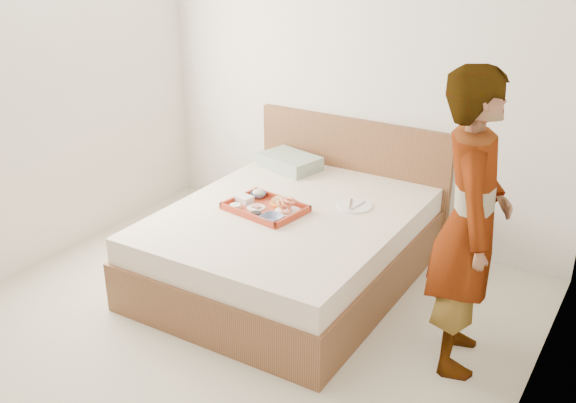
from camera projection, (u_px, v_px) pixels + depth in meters
The scene contains 17 objects.
ground at pixel (205, 348), 4.03m from camera, with size 3.50×4.00×0.01m, color beige.
wall_back at pixel (358, 74), 5.08m from camera, with size 3.50×0.01×2.60m, color silver.
wall_right at pixel (533, 217), 2.68m from camera, with size 0.01×4.00×2.60m, color silver.
bed at pixel (289, 245), 4.72m from camera, with size 1.65×2.00×0.53m, color brown.
headboard at pixel (351, 175), 5.39m from camera, with size 1.65×0.06×0.95m, color brown.
pillow at pixel (290, 162), 5.36m from camera, with size 0.46×0.32×0.11m, color #9CAC9E.
tray at pixel (265, 207), 4.61m from camera, with size 0.52×0.38×0.05m, color #AC3013.
prawn_plate at pixel (288, 211), 4.56m from camera, with size 0.18×0.18×0.01m, color white.
navy_bowl_big at pixel (272, 218), 4.42m from camera, with size 0.15×0.15×0.04m, color navy.
sauce_dish at pixel (256, 215), 4.48m from camera, with size 0.08×0.08×0.03m, color black.
meat_plate at pixel (256, 208), 4.61m from camera, with size 0.13×0.13×0.01m, color white.
bread_plate at pixel (279, 204), 4.68m from camera, with size 0.13×0.13×0.01m, color orange.
salad_bowl at pixel (258, 195), 4.79m from camera, with size 0.11×0.11×0.04m, color navy.
plastic_tub at pixel (245, 199), 4.70m from camera, with size 0.11×0.09×0.05m, color silver.
cheese_round at pixel (235, 206), 4.62m from camera, with size 0.08×0.08×0.03m, color white.
dinner_plate at pixel (354, 206), 4.67m from camera, with size 0.25×0.25×0.01m, color white.
person at pixel (470, 224), 3.61m from camera, with size 0.64×0.42×1.75m, color silver.
Camera 1 is at (2.17, -2.60, 2.42)m, focal length 41.45 mm.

